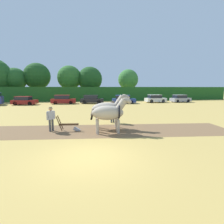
% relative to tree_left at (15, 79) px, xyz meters
% --- Properties ---
extents(ground_plane, '(240.00, 240.00, 0.00)m').
position_rel_tree_left_xyz_m(ground_plane, '(14.80, -35.81, -4.76)').
color(ground_plane, tan).
extents(plowed_furrow_strip, '(24.09, 6.12, 0.01)m').
position_rel_tree_left_xyz_m(plowed_furrow_strip, '(12.63, -31.09, -4.75)').
color(plowed_furrow_strip, brown).
rests_on(plowed_furrow_strip, ground).
extents(hedgerow, '(68.61, 1.63, 3.05)m').
position_rel_tree_left_xyz_m(hedgerow, '(14.80, -4.24, -3.23)').
color(hedgerow, '#1E511E').
rests_on(hedgerow, ground).
extents(tree_left, '(5.03, 5.03, 7.29)m').
position_rel_tree_left_xyz_m(tree_left, '(0.00, 0.00, 0.00)').
color(tree_left, '#423323').
rests_on(tree_left, ground).
extents(tree_center_left, '(6.11, 6.11, 8.62)m').
position_rel_tree_left_xyz_m(tree_center_left, '(4.40, 1.32, 0.80)').
color(tree_center_left, '#4C3823').
rests_on(tree_center_left, ground).
extents(tree_center, '(5.75, 5.75, 8.17)m').
position_rel_tree_left_xyz_m(tree_center, '(11.78, 1.23, 0.53)').
color(tree_center, '#423323').
rests_on(tree_center, ground).
extents(tree_center_right, '(6.01, 6.01, 7.99)m').
position_rel_tree_left_xyz_m(tree_center_right, '(16.72, 1.14, 0.22)').
color(tree_center_right, '#4C3823').
rests_on(tree_center_right, ground).
extents(tree_right, '(5.15, 5.15, 7.57)m').
position_rel_tree_left_xyz_m(tree_right, '(26.48, 1.34, 0.22)').
color(tree_right, '#423323').
rests_on(tree_right, ground).
extents(draft_horse_lead_left, '(2.67, 1.16, 2.31)m').
position_rel_tree_left_xyz_m(draft_horse_lead_left, '(16.24, -32.09, -3.46)').
color(draft_horse_lead_left, '#B2A38E').
rests_on(draft_horse_lead_left, ground).
extents(draft_horse_lead_right, '(2.83, 1.22, 2.47)m').
position_rel_tree_left_xyz_m(draft_horse_lead_right, '(16.37, -30.85, -3.38)').
color(draft_horse_lead_right, '#B2A38E').
rests_on(draft_horse_lead_right, ground).
extents(plow, '(1.56, 0.50, 1.13)m').
position_rel_tree_left_xyz_m(plow, '(13.79, -31.21, -4.44)').
color(plow, '#4C331E').
rests_on(plow, ground).
extents(farmer_at_plow, '(0.48, 0.47, 1.62)m').
position_rel_tree_left_xyz_m(farmer_at_plow, '(12.53, -31.01, -3.82)').
color(farmer_at_plow, '#4C4C4C').
rests_on(farmer_at_plow, ground).
extents(farmer_beside_team, '(0.61, 0.45, 1.78)m').
position_rel_tree_left_xyz_m(farmer_beside_team, '(17.01, -28.88, -3.70)').
color(farmer_beside_team, '#4C4C4C').
rests_on(farmer_beside_team, ground).
extents(parked_car_left, '(4.10, 2.36, 1.43)m').
position_rel_tree_left_xyz_m(parked_car_left, '(5.04, -11.34, -4.06)').
color(parked_car_left, maroon).
rests_on(parked_car_left, ground).
extents(parked_car_center_left, '(4.30, 1.85, 1.59)m').
position_rel_tree_left_xyz_m(parked_car_center_left, '(11.31, -10.51, -4.00)').
color(parked_car_center_left, maroon).
rests_on(parked_car_center_left, ground).
extents(parked_car_center, '(4.39, 2.45, 1.54)m').
position_rel_tree_left_xyz_m(parked_car_center, '(16.41, -10.70, -4.01)').
color(parked_car_center, black).
rests_on(parked_car_center, ground).
extents(parked_car_center_right, '(4.48, 2.37, 1.54)m').
position_rel_tree_left_xyz_m(parked_car_center_right, '(22.15, -11.53, -4.02)').
color(parked_car_center_right, navy).
rests_on(parked_car_center_right, ground).
extents(parked_car_right, '(4.04, 1.93, 1.52)m').
position_rel_tree_left_xyz_m(parked_car_right, '(28.81, -10.51, -4.02)').
color(parked_car_right, silver).
rests_on(parked_car_right, ground).
extents(parked_car_far_right, '(4.11, 2.15, 1.48)m').
position_rel_tree_left_xyz_m(parked_car_far_right, '(34.00, -10.75, -4.05)').
color(parked_car_far_right, '#9E9EA8').
rests_on(parked_car_far_right, ground).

